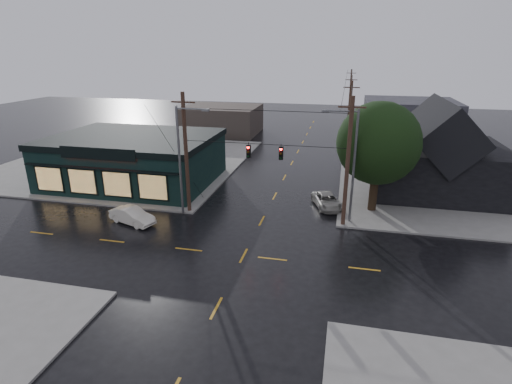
% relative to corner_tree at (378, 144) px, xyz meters
% --- Properties ---
extents(ground_plane, '(160.00, 160.00, 0.00)m').
position_rel_corner_tree_xyz_m(ground_plane, '(-8.88, -10.16, -5.99)').
color(ground_plane, black).
extents(sidewalk_nw, '(28.00, 28.00, 0.15)m').
position_rel_corner_tree_xyz_m(sidewalk_nw, '(-28.88, 9.84, -5.91)').
color(sidewalk_nw, slate).
rests_on(sidewalk_nw, ground).
extents(sidewalk_ne, '(28.00, 28.00, 0.15)m').
position_rel_corner_tree_xyz_m(sidewalk_ne, '(11.12, 9.84, -5.91)').
color(sidewalk_ne, slate).
rests_on(sidewalk_ne, ground).
extents(pizza_shop, '(16.30, 12.34, 4.90)m').
position_rel_corner_tree_xyz_m(pizza_shop, '(-23.88, 2.78, -3.43)').
color(pizza_shop, black).
rests_on(pizza_shop, ground).
extents(ne_building, '(12.60, 11.60, 8.75)m').
position_rel_corner_tree_xyz_m(ne_building, '(6.12, 6.84, -1.51)').
color(ne_building, black).
rests_on(ne_building, ground).
extents(corner_tree, '(6.86, 6.86, 9.29)m').
position_rel_corner_tree_xyz_m(corner_tree, '(0.00, 0.00, 0.00)').
color(corner_tree, black).
rests_on(corner_tree, ground).
extents(utility_pole_nw, '(2.00, 0.32, 10.15)m').
position_rel_corner_tree_xyz_m(utility_pole_nw, '(-15.38, -3.66, -5.99)').
color(utility_pole_nw, black).
rests_on(utility_pole_nw, ground).
extents(utility_pole_ne, '(2.00, 0.32, 10.15)m').
position_rel_corner_tree_xyz_m(utility_pole_ne, '(-2.38, -3.66, -5.99)').
color(utility_pole_ne, black).
rests_on(utility_pole_ne, ground).
extents(utility_pole_far_a, '(2.00, 0.32, 9.65)m').
position_rel_corner_tree_xyz_m(utility_pole_far_a, '(-2.38, 17.84, -5.99)').
color(utility_pole_far_a, black).
rests_on(utility_pole_far_a, ground).
extents(utility_pole_far_b, '(2.00, 0.32, 9.15)m').
position_rel_corner_tree_xyz_m(utility_pole_far_b, '(-2.38, 37.84, -5.99)').
color(utility_pole_far_b, black).
rests_on(utility_pole_far_b, ground).
extents(utility_pole_far_c, '(2.00, 0.32, 9.15)m').
position_rel_corner_tree_xyz_m(utility_pole_far_c, '(-2.38, 57.84, -5.99)').
color(utility_pole_far_c, black).
rests_on(utility_pole_far_c, ground).
extents(span_signal_assembly, '(13.00, 0.48, 1.23)m').
position_rel_corner_tree_xyz_m(span_signal_assembly, '(-8.78, -3.66, -0.29)').
color(span_signal_assembly, black).
rests_on(span_signal_assembly, ground).
extents(streetlight_nw, '(5.40, 0.30, 9.15)m').
position_rel_corner_tree_xyz_m(streetlight_nw, '(-15.68, -4.36, -5.99)').
color(streetlight_nw, slate).
rests_on(streetlight_nw, ground).
extents(streetlight_ne, '(5.40, 0.30, 9.15)m').
position_rel_corner_tree_xyz_m(streetlight_ne, '(-1.88, -2.96, -5.99)').
color(streetlight_ne, slate).
rests_on(streetlight_ne, ground).
extents(bg_building_west, '(12.00, 10.00, 4.40)m').
position_rel_corner_tree_xyz_m(bg_building_west, '(-22.88, 29.84, -3.79)').
color(bg_building_west, '#3E342D').
rests_on(bg_building_west, ground).
extents(bg_building_east, '(14.00, 12.00, 5.60)m').
position_rel_corner_tree_xyz_m(bg_building_east, '(7.12, 34.84, -3.19)').
color(bg_building_east, '#29292E').
rests_on(bg_building_east, ground).
extents(sedan_cream, '(4.24, 2.60, 1.32)m').
position_rel_corner_tree_xyz_m(sedan_cream, '(-18.96, -6.95, -5.33)').
color(sedan_cream, silver).
rests_on(sedan_cream, ground).
extents(suv_silver, '(3.30, 4.68, 1.18)m').
position_rel_corner_tree_xyz_m(suv_silver, '(-3.86, 0.06, -5.39)').
color(suv_silver, gray).
rests_on(suv_silver, ground).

